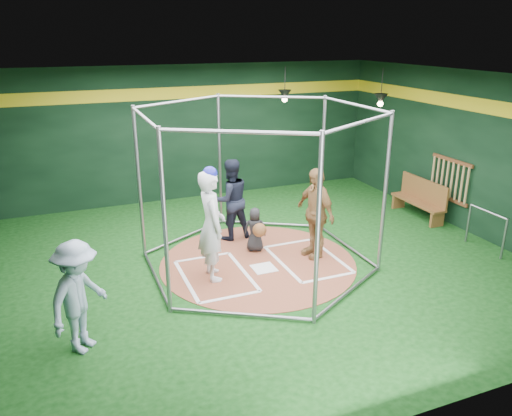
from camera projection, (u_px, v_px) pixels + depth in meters
name	position (u px, v px, depth m)	size (l,w,h in m)	color
room_shell	(258.00, 176.00, 9.16)	(10.10, 9.10, 3.53)	#0B340D
clay_disc	(258.00, 262.00, 9.74)	(3.80, 3.80, 0.01)	brown
home_plate	(264.00, 268.00, 9.47)	(0.43, 0.43, 0.01)	white
batter_box_left	(215.00, 276.00, 9.18)	(1.17, 1.77, 0.01)	white
batter_box_right	(307.00, 259.00, 9.85)	(1.17, 1.77, 0.01)	white
batting_cage	(258.00, 189.00, 9.24)	(4.05, 4.67, 3.00)	gray
bat_rack	(449.00, 179.00, 11.47)	(0.07, 1.25, 0.98)	brown
pendant_lamp_near	(285.00, 95.00, 12.75)	(0.34, 0.34, 0.90)	black
pendant_lamp_far	(381.00, 99.00, 11.98)	(0.34, 0.34, 0.90)	black
batter_figure	(211.00, 224.00, 8.82)	(0.52, 0.76, 2.09)	silver
visitor_leopard	(315.00, 213.00, 9.75)	(1.06, 0.44, 1.81)	tan
catcher_figure	(256.00, 230.00, 10.08)	(0.52, 0.60, 0.91)	black
umpire	(230.00, 199.00, 10.60)	(0.85, 0.67, 1.76)	black
bystander_blue	(78.00, 297.00, 6.83)	(1.07, 0.61, 1.65)	#92A8C1
dugout_bench	(420.00, 198.00, 12.03)	(0.37, 1.60, 0.93)	brown
steel_railing	(487.00, 224.00, 10.13)	(0.05, 0.99, 0.86)	gray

